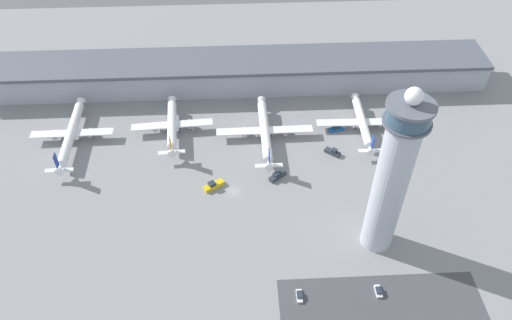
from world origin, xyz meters
The scene contains 13 objects.
ground_plane centered at (0.00, 0.00, 0.00)m, with size 1000.00×1000.00×0.00m, color gray.
terminal_building centered at (0.00, 70.00, 7.17)m, with size 239.96×25.00×14.15m.
control_tower centered at (48.59, -25.82, 31.64)m, with size 13.71×13.71×64.40m.
airplane_gate_alpha centered at (-67.46, 32.24, 4.21)m, with size 34.31×45.83×12.45m.
airplane_gate_bravo centered at (-25.70, 35.75, 4.30)m, with size 34.81×37.31×12.50m.
airplane_gate_charlie centered at (13.59, 30.17, 4.03)m, with size 40.89×44.24×12.28m.
airplane_gate_delta centered at (55.86, 33.92, 3.77)m, with size 39.11×38.19×11.45m.
service_truck_catering centered at (-7.87, 2.50, 1.02)m, with size 8.26×6.60×2.94m.
service_truck_fuel centered at (17.04, 6.32, 1.01)m, with size 7.29×6.38×2.92m.
service_truck_baggage centered at (40.90, 18.98, 0.96)m, with size 6.59×6.03×2.77m.
service_truck_water centered at (44.74, 33.60, 0.83)m, with size 6.67×3.46×2.42m.
car_red_hatchback centered at (19.69, -46.38, 0.55)m, with size 1.79×4.66×1.43m.
car_navy_sedan centered at (44.96, -46.03, 0.62)m, with size 1.91×4.52×1.58m.
Camera 1 is at (1.87, -129.64, 139.90)m, focal length 35.00 mm.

